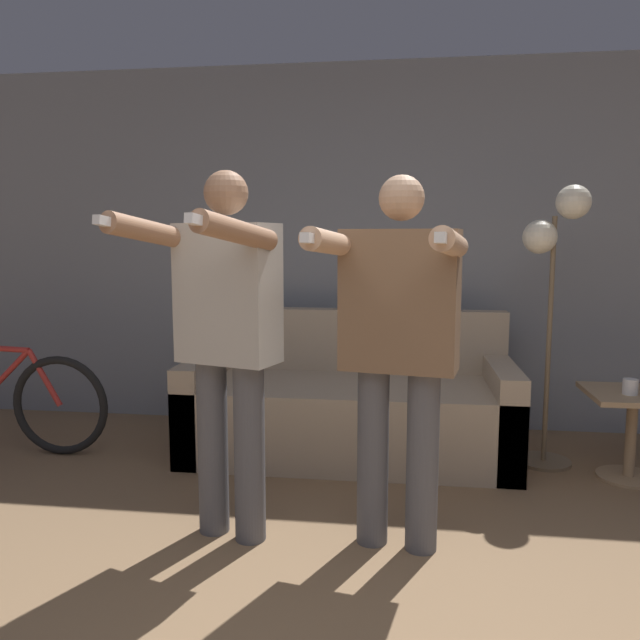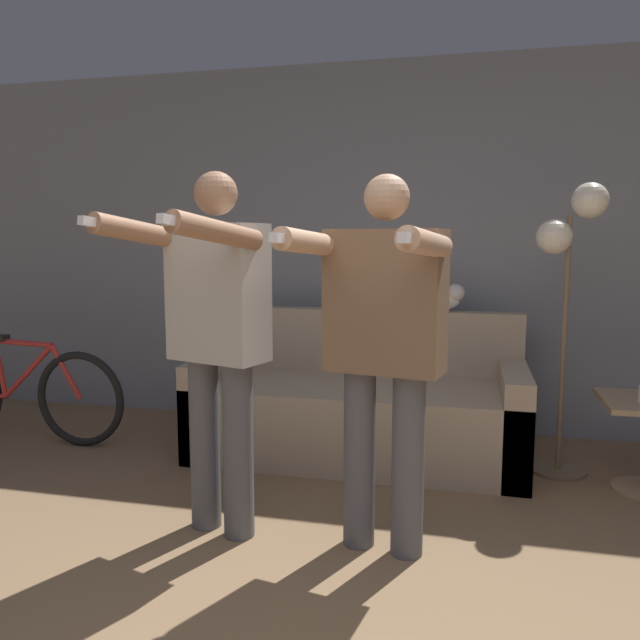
# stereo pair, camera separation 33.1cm
# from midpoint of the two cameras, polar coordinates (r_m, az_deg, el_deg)

# --- Properties ---
(wall_back) EXTENTS (10.00, 0.05, 2.60)m
(wall_back) POSITION_cam_midpoint_polar(r_m,az_deg,el_deg) (4.53, 4.70, 6.55)
(wall_back) COLOR gray
(wall_back) RESTS_ON ground_plane
(couch) EXTENTS (2.04, 0.90, 0.89)m
(couch) POSITION_cam_midpoint_polar(r_m,az_deg,el_deg) (4.02, 0.34, -8.08)
(couch) COLOR tan
(couch) RESTS_ON ground_plane
(person_left) EXTENTS (0.64, 0.77, 1.66)m
(person_left) POSITION_cam_midpoint_polar(r_m,az_deg,el_deg) (2.81, -11.93, -0.98)
(person_left) COLOR #56565B
(person_left) RESTS_ON ground_plane
(person_right) EXTENTS (0.64, 0.75, 1.63)m
(person_right) POSITION_cam_midpoint_polar(r_m,az_deg,el_deg) (2.66, 3.68, -1.51)
(person_right) COLOR #56565B
(person_right) RESTS_ON ground_plane
(cat) EXTENTS (0.51, 0.12, 0.18)m
(cat) POSITION_cam_midpoint_polar(r_m,az_deg,el_deg) (4.20, 6.91, 2.00)
(cat) COLOR silver
(cat) RESTS_ON couch
(floor_lamp) EXTENTS (0.38, 0.33, 1.68)m
(floor_lamp) POSITION_cam_midpoint_polar(r_m,az_deg,el_deg) (3.88, 18.39, 5.55)
(floor_lamp) COLOR #756047
(floor_lamp) RESTS_ON ground_plane
(side_table) EXTENTS (0.50, 0.50, 0.51)m
(side_table) POSITION_cam_midpoint_polar(r_m,az_deg,el_deg) (3.92, 24.52, -8.03)
(side_table) COLOR #A38460
(side_table) RESTS_ON ground_plane
(cup) EXTENTS (0.08, 0.08, 0.09)m
(cup) POSITION_cam_midpoint_polar(r_m,az_deg,el_deg) (3.81, 24.32, -5.61)
(cup) COLOR white
(cup) RESTS_ON side_table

